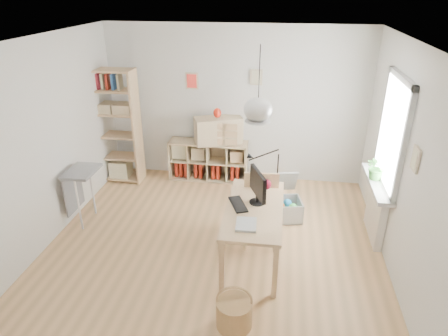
# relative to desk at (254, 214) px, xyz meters

# --- Properties ---
(ground) EXTENTS (4.50, 4.50, 0.00)m
(ground) POSITION_rel_desk_xyz_m (-0.55, 0.15, -0.66)
(ground) COLOR tan
(ground) RESTS_ON ground
(room_shell) EXTENTS (4.50, 4.50, 4.50)m
(room_shell) POSITION_rel_desk_xyz_m (-0.00, 0.00, 1.34)
(room_shell) COLOR white
(room_shell) RESTS_ON ground
(window_unit) EXTENTS (0.07, 1.16, 1.46)m
(window_unit) POSITION_rel_desk_xyz_m (1.68, 0.75, 0.89)
(window_unit) COLOR white
(window_unit) RESTS_ON ground
(radiator) EXTENTS (0.10, 0.80, 0.80)m
(radiator) POSITION_rel_desk_xyz_m (1.64, 0.75, -0.26)
(radiator) COLOR white
(radiator) RESTS_ON ground
(windowsill) EXTENTS (0.22, 1.20, 0.06)m
(windowsill) POSITION_rel_desk_xyz_m (1.59, 0.75, 0.17)
(windowsill) COLOR silver
(windowsill) RESTS_ON radiator
(desk) EXTENTS (0.70, 1.50, 0.75)m
(desk) POSITION_rel_desk_xyz_m (0.00, 0.00, 0.00)
(desk) COLOR #DEB680
(desk) RESTS_ON ground
(cube_shelf) EXTENTS (1.40, 0.38, 0.72)m
(cube_shelf) POSITION_rel_desk_xyz_m (-1.02, 2.23, -0.36)
(cube_shelf) COLOR #D8B58E
(cube_shelf) RESTS_ON ground
(tall_bookshelf) EXTENTS (0.80, 0.38, 2.00)m
(tall_bookshelf) POSITION_rel_desk_xyz_m (-2.59, 1.95, 0.43)
(tall_bookshelf) COLOR #DEB680
(tall_bookshelf) RESTS_ON ground
(side_table) EXTENTS (0.40, 0.55, 0.85)m
(side_table) POSITION_rel_desk_xyz_m (-2.59, 0.50, 0.01)
(side_table) COLOR gray
(side_table) RESTS_ON ground
(chair) EXTENTS (0.50, 0.50, 0.96)m
(chair) POSITION_rel_desk_xyz_m (0.06, 0.41, -0.11)
(chair) COLOR gray
(chair) RESTS_ON ground
(wicker_basket) EXTENTS (0.38, 0.37, 0.52)m
(wicker_basket) POSITION_rel_desk_xyz_m (-0.09, -1.18, -0.49)
(wicker_basket) COLOR #AA884C
(wicker_basket) RESTS_ON ground
(storage_chest) EXTENTS (0.72, 0.78, 0.64)m
(storage_chest) POSITION_rel_desk_xyz_m (0.33, 1.07, -0.45)
(storage_chest) COLOR #B0B0AC
(storage_chest) RESTS_ON ground
(monitor) EXTENTS (0.24, 0.48, 0.44)m
(monitor) POSITION_rel_desk_xyz_m (0.02, 0.12, 0.34)
(monitor) COLOR black
(monitor) RESTS_ON desk
(keyboard) EXTENTS (0.29, 0.43, 0.02)m
(keyboard) POSITION_rel_desk_xyz_m (-0.21, 0.03, 0.10)
(keyboard) COLOR black
(keyboard) RESTS_ON desk
(task_lamp) EXTENTS (0.45, 0.17, 0.48)m
(task_lamp) POSITION_rel_desk_xyz_m (0.03, 0.61, 0.42)
(task_lamp) COLOR black
(task_lamp) RESTS_ON desk
(yarn_ball) EXTENTS (0.14, 0.14, 0.14)m
(yarn_ball) POSITION_rel_desk_xyz_m (0.11, 0.50, 0.16)
(yarn_ball) COLOR #4B0A19
(yarn_ball) RESTS_ON desk
(paper_tray) EXTENTS (0.25, 0.30, 0.03)m
(paper_tray) POSITION_rel_desk_xyz_m (-0.06, -0.42, 0.11)
(paper_tray) COLOR silver
(paper_tray) RESTS_ON desk
(drawer_chest) EXTENTS (0.88, 0.64, 0.46)m
(drawer_chest) POSITION_rel_desk_xyz_m (-0.81, 2.19, 0.29)
(drawer_chest) COLOR #D8B58E
(drawer_chest) RESTS_ON cube_shelf
(red_vase) EXTENTS (0.14, 0.14, 0.17)m
(red_vase) POSITION_rel_desk_xyz_m (-0.83, 2.19, 0.60)
(red_vase) COLOR #AD1E0E
(red_vase) RESTS_ON drawer_chest
(potted_plant) EXTENTS (0.37, 0.35, 0.34)m
(potted_plant) POSITION_rel_desk_xyz_m (1.57, 0.82, 0.37)
(potted_plant) COLOR #31712A
(potted_plant) RESTS_ON windowsill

